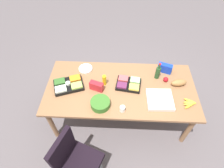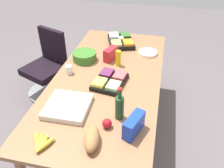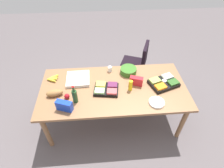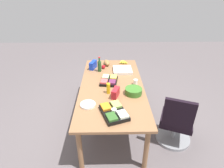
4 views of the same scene
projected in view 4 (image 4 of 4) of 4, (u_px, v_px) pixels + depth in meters
name	position (u px, v px, depth m)	size (l,w,h in m)	color
ground_plane	(112.00, 120.00, 3.58)	(10.00, 10.00, 0.00)	#5F5759
conference_table	(112.00, 89.00, 3.24)	(2.24, 1.07, 0.77)	#906441
office_chair	(176.00, 125.00, 2.95)	(0.62, 0.62, 0.92)	gray
paper_plate_stack	(88.00, 105.00, 2.68)	(0.22, 0.22, 0.03)	white
pizza_box	(122.00, 70.00, 3.67)	(0.36, 0.36, 0.05)	silver
mustard_bottle	(108.00, 88.00, 2.94)	(0.06, 0.06, 0.17)	yellow
chip_bag_red	(115.00, 93.00, 2.86)	(0.20, 0.08, 0.14)	red
bread_loaf	(107.00, 63.00, 3.93)	(0.24, 0.11, 0.10)	#9D6E3D
fruit_platter	(109.00, 80.00, 3.28)	(0.40, 0.33, 0.07)	black
wine_bottle	(99.00, 66.00, 3.63)	(0.07, 0.07, 0.29)	#214723
paper_cup	(135.00, 82.00, 3.21)	(0.07, 0.07, 0.09)	white
veggie_tray	(114.00, 112.00, 2.50)	(0.50, 0.42, 0.09)	black
salad_bowl	(133.00, 91.00, 2.94)	(0.27, 0.27, 0.10)	#397026
banana_bunch	(123.00, 62.00, 4.03)	(0.19, 0.19, 0.04)	gold
chip_bag_blue	(93.00, 65.00, 3.76)	(0.22, 0.08, 0.15)	#173BC0
apple_red	(103.00, 67.00, 3.78)	(0.08, 0.08, 0.08)	red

